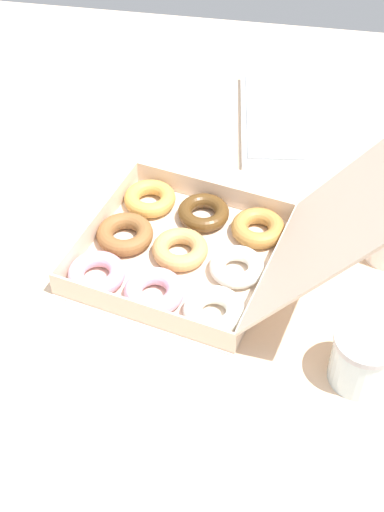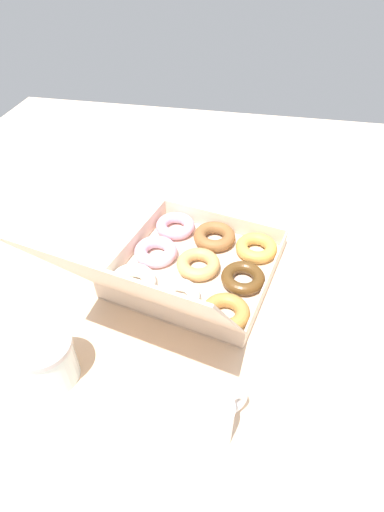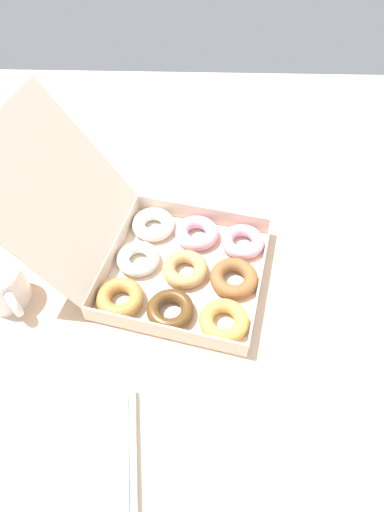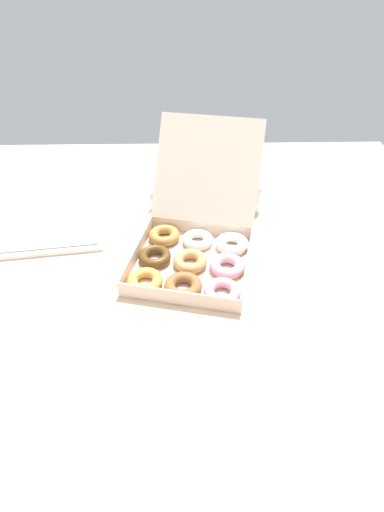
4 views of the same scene
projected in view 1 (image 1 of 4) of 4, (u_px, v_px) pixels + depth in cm
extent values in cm
cube|color=beige|center=(170.00, 262.00, 126.66)|extent=(180.00, 180.00, 2.00)
cube|color=beige|center=(180.00, 257.00, 125.86)|extent=(39.08, 39.08, 0.40)
cube|color=beige|center=(214.00, 192.00, 134.62)|extent=(7.57, 31.98, 4.56)
cube|color=beige|center=(140.00, 312.00, 113.59)|extent=(7.57, 31.98, 4.56)
cube|color=beige|center=(98.00, 223.00, 128.51)|extent=(31.20, 7.40, 4.56)
cube|color=beige|center=(268.00, 273.00, 119.69)|extent=(31.20, 7.40, 4.56)
cube|color=beige|center=(336.00, 218.00, 105.95)|extent=(36.04, 25.59, 27.15)
torus|color=gold|center=(150.00, 199.00, 134.47)|extent=(13.36, 13.36, 2.89)
torus|color=brown|center=(125.00, 234.00, 127.57)|extent=(13.38, 13.38, 3.00)
torus|color=#EBA1B9|center=(97.00, 273.00, 120.69)|extent=(10.29, 10.29, 2.79)
torus|color=#553616|center=(204.00, 212.00, 131.68)|extent=(11.56, 11.56, 2.67)
torus|color=tan|center=(180.00, 249.00, 124.82)|extent=(13.18, 13.18, 2.94)
torus|color=#E5A5BC|center=(154.00, 291.00, 117.80)|extent=(10.22, 10.22, 3.04)
torus|color=#B07B3A|center=(258.00, 228.00, 128.70)|extent=(12.10, 12.10, 3.02)
torus|color=white|center=(237.00, 267.00, 121.81)|extent=(13.06, 13.06, 2.75)
torus|color=white|center=(214.00, 311.00, 114.85)|extent=(14.19, 14.19, 3.08)
cube|color=white|center=(273.00, 119.00, 154.72)|extent=(35.80, 18.37, 1.80)
cube|color=#989A9A|center=(273.00, 115.00, 153.94)|extent=(32.79, 15.80, 0.40)
torus|color=white|center=(374.00, 220.00, 126.65)|extent=(6.04, 5.58, 6.54)
cylinder|color=silver|center=(363.00, 360.00, 105.06)|extent=(9.46, 9.46, 8.42)
cylinder|color=#B2B2B7|center=(368.00, 340.00, 101.72)|extent=(9.93, 9.93, 1.00)
cube|color=white|center=(50.00, 172.00, 142.94)|extent=(19.72, 18.59, 0.15)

